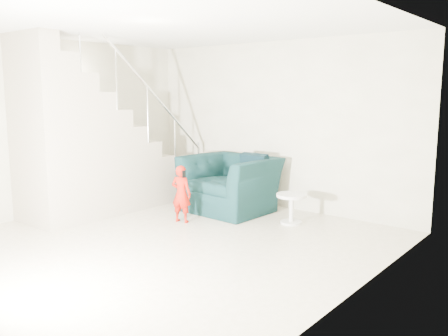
% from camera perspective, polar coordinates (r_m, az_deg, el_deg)
% --- Properties ---
extents(floor, '(5.50, 5.50, 0.00)m').
position_cam_1_polar(floor, '(6.01, -8.46, -9.31)').
color(floor, tan).
rests_on(floor, ground).
extents(ceiling, '(5.50, 5.50, 0.00)m').
position_cam_1_polar(ceiling, '(5.76, -9.12, 17.09)').
color(ceiling, silver).
rests_on(ceiling, back_wall).
extents(back_wall, '(5.00, 0.00, 5.00)m').
position_cam_1_polar(back_wall, '(7.84, 6.32, 5.13)').
color(back_wall, '#A9A48A').
rests_on(back_wall, floor).
extents(left_wall, '(0.00, 5.50, 5.50)m').
position_cam_1_polar(left_wall, '(7.76, -21.34, 4.52)').
color(left_wall, '#A9A48A').
rests_on(left_wall, floor).
extents(right_wall, '(0.00, 5.50, 5.50)m').
position_cam_1_polar(right_wall, '(4.24, 14.64, 1.48)').
color(right_wall, '#A9A48A').
rests_on(right_wall, floor).
extents(armchair, '(1.40, 1.23, 0.87)m').
position_cam_1_polar(armchair, '(7.58, 0.74, -1.91)').
color(armchair, black).
rests_on(armchair, floor).
extents(toddler, '(0.35, 0.27, 0.84)m').
position_cam_1_polar(toddler, '(6.95, -5.17, -3.11)').
color(toddler, '#A10509').
rests_on(toddler, floor).
extents(side_table, '(0.44, 0.44, 0.44)m').
position_cam_1_polar(side_table, '(6.93, 8.12, -4.27)').
color(side_table, silver).
rests_on(side_table, floor).
extents(staircase, '(1.02, 3.03, 3.62)m').
position_cam_1_polar(staircase, '(7.67, -15.72, 1.73)').
color(staircase, '#ADA089').
rests_on(staircase, floor).
extents(cushion, '(0.48, 0.23, 0.48)m').
position_cam_1_polar(cushion, '(7.68, 3.78, 0.05)').
color(cushion, black).
rests_on(cushion, armchair).
extents(throw, '(0.05, 0.51, 0.58)m').
position_cam_1_polar(throw, '(7.94, -2.82, -0.60)').
color(throw, black).
rests_on(throw, armchair).
extents(phone, '(0.03, 0.05, 0.10)m').
position_cam_1_polar(phone, '(6.77, -4.85, -0.74)').
color(phone, black).
rests_on(phone, toddler).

